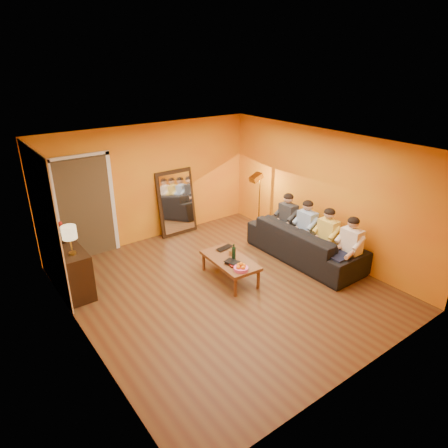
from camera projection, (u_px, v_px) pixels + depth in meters
room_shell at (212, 215)px, 7.05m from camera, size 5.00×5.50×2.60m
white_accent at (45, 223)px, 6.72m from camera, size 0.02×1.90×2.58m
doorway_recess at (84, 207)px, 8.15m from camera, size 1.06×0.30×2.10m
door_jamb_left at (57, 215)px, 7.75m from camera, size 0.08×0.06×2.20m
door_jamb_right at (113, 203)px, 8.37m from camera, size 0.08×0.06×2.20m
door_header at (78, 156)px, 7.64m from camera, size 1.22×0.06×0.08m
mirror_frame at (176, 203)px, 9.24m from camera, size 0.92×0.27×1.51m
mirror_glass at (177, 203)px, 9.21m from camera, size 0.78×0.21×1.35m
sideboard at (71, 269)px, 7.04m from camera, size 0.44×1.18×0.85m
table_lamp at (70, 240)px, 6.56m from camera, size 0.24×0.24×0.51m
sofa at (305, 242)px, 8.19m from camera, size 2.53×0.99×0.74m
coffee_table at (230, 269)px, 7.49m from camera, size 0.70×1.26×0.42m
floor_lamp at (259, 204)px, 9.26m from camera, size 0.32×0.27×1.44m
dog at (301, 243)px, 8.32m from camera, size 0.50×0.60×0.60m
person_far_left at (351, 247)px, 7.43m from camera, size 0.70×0.44×1.22m
person_mid_left at (327, 237)px, 7.83m from camera, size 0.70×0.44×1.22m
person_mid_right at (307, 228)px, 8.24m from camera, size 0.70×0.44×1.22m
person_far_right at (288, 220)px, 8.65m from camera, size 0.70×0.44×1.22m
fruit_bowl at (241, 266)px, 6.99m from camera, size 0.26×0.26×0.16m
wine_bottle at (234, 252)px, 7.34m from camera, size 0.07×0.07×0.31m
tumbler at (231, 252)px, 7.54m from camera, size 0.13×0.13×0.10m
laptop at (226, 249)px, 7.76m from camera, size 0.39×0.28×0.03m
book_lower at (229, 266)px, 7.16m from camera, size 0.21×0.25×0.02m
book_mid at (229, 264)px, 7.16m from camera, size 0.21×0.26×0.02m
book_upper at (229, 264)px, 7.14m from camera, size 0.25×0.29×0.02m
vase at (62, 238)px, 7.03m from camera, size 0.17×0.17×0.18m
flowers at (60, 226)px, 6.93m from camera, size 0.17×0.17×0.42m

